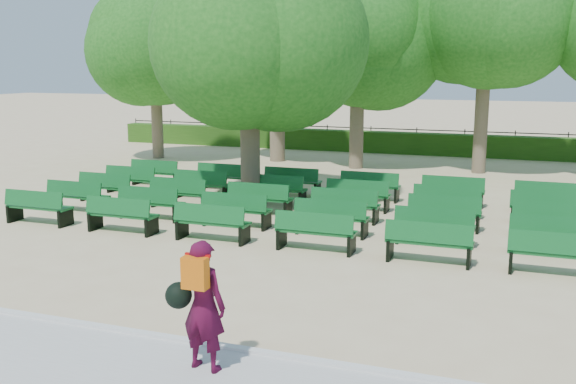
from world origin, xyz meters
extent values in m
plane|color=#CDB588|center=(0.00, 0.00, 0.00)|extent=(120.00, 120.00, 0.00)
cube|color=#BBBBB6|center=(0.00, -7.40, 0.03)|extent=(30.00, 2.20, 0.06)
cube|color=silver|center=(0.00, -6.25, 0.05)|extent=(30.00, 0.12, 0.10)
cube|color=#2A5516|center=(0.00, 14.00, 0.45)|extent=(26.00, 0.70, 0.90)
cube|color=#0F5B24|center=(0.20, 1.30, 0.41)|extent=(1.64, 0.50, 0.05)
cube|color=#0F5B24|center=(0.20, 1.11, 0.63)|extent=(1.63, 0.17, 0.38)
cylinder|color=brown|center=(-1.64, 2.36, 1.60)|extent=(0.52, 0.52, 3.20)
ellipsoid|color=#246A1C|center=(-1.64, 2.36, 4.59)|extent=(5.06, 5.06, 4.55)
imported|color=#420924|center=(1.66, -6.86, 0.87)|extent=(0.63, 0.46, 1.62)
cube|color=#DC620B|center=(1.66, -7.04, 1.33)|extent=(0.30, 0.15, 0.38)
sphere|color=black|center=(1.36, -6.92, 0.98)|extent=(0.32, 0.32, 0.32)
camera|label=1|loc=(5.06, -13.35, 3.68)|focal=40.00mm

